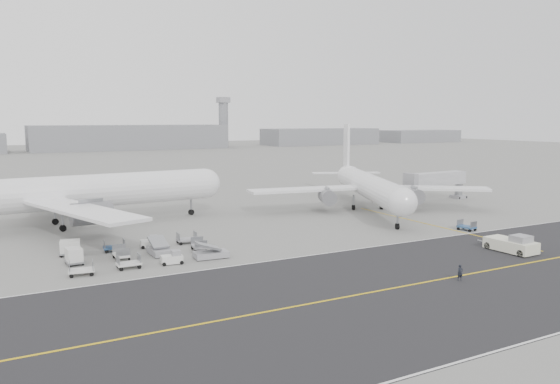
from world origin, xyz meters
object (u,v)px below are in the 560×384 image
airliner_a (59,193)px  pushback_tug (512,245)px  ground_crew_a (460,273)px  control_tower (223,121)px  airliner_b (368,186)px  jet_bridge (436,180)px

airliner_a → pushback_tug: airliner_a is taller
ground_crew_a → control_tower: bearing=87.3°
pushback_tug → control_tower: bearing=73.2°
control_tower → airliner_b: control_tower is taller
ground_crew_a → jet_bridge: bearing=63.1°
control_tower → airliner_b: 252.15m
pushback_tug → ground_crew_a: size_ratio=4.87×
airliner_a → control_tower: bearing=-31.7°
airliner_a → jet_bridge: (74.71, -6.63, -1.23)m
control_tower → jet_bridge: 244.63m
airliner_a → ground_crew_a: bearing=-149.8°
airliner_b → jet_bridge: airliner_b is taller
control_tower → ground_crew_a: size_ratio=17.60×
ground_crew_a → pushback_tug: bearing=35.9°
control_tower → ground_crew_a: (-89.75, -284.27, -15.37)m
jet_bridge → control_tower: bearing=75.3°
airliner_b → ground_crew_a: size_ratio=25.27×
control_tower → ground_crew_a: 298.50m
pushback_tug → jet_bridge: size_ratio=0.52×
ground_crew_a → airliner_b: bearing=79.7°
control_tower → jet_bridge: size_ratio=1.87×
jet_bridge → ground_crew_a: (-40.13, -45.02, -3.50)m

